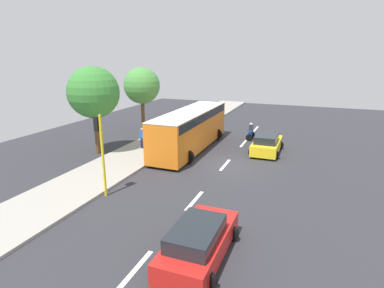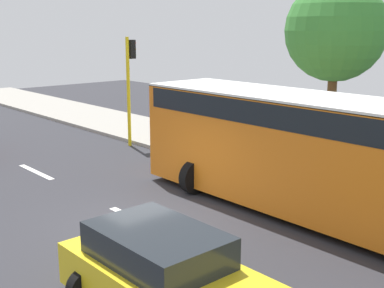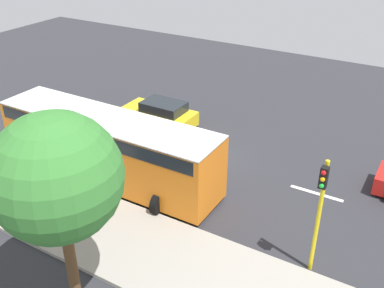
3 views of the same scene
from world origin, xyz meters
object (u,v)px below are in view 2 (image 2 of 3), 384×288
(street_tree_north, at_px, (336,31))
(traffic_light_corner, at_px, (130,76))
(city_bus, at_px, (317,148))
(pedestrian_near_signal, at_px, (334,146))
(pedestrian_by_tree, at_px, (376,168))
(car_yellow_cab, at_px, (167,278))

(street_tree_north, bearing_deg, traffic_light_corner, 129.56)
(traffic_light_corner, height_order, street_tree_north, street_tree_north)
(city_bus, bearing_deg, street_tree_north, 30.92)
(city_bus, relative_size, street_tree_north, 1.65)
(city_bus, height_order, traffic_light_corner, traffic_light_corner)
(pedestrian_near_signal, relative_size, traffic_light_corner, 0.38)
(city_bus, xyz_separation_m, street_tree_north, (6.31, 3.78, 2.88))
(city_bus, distance_m, traffic_light_corner, 10.15)
(traffic_light_corner, bearing_deg, pedestrian_near_signal, -74.11)
(city_bus, distance_m, pedestrian_by_tree, 2.23)
(car_yellow_cab, bearing_deg, traffic_light_corner, 57.67)
(city_bus, bearing_deg, car_yellow_cab, -168.76)
(pedestrian_near_signal, distance_m, street_tree_north, 5.05)
(car_yellow_cab, distance_m, pedestrian_near_signal, 9.89)
(car_yellow_cab, bearing_deg, city_bus, 11.24)
(pedestrian_by_tree, distance_m, street_tree_north, 7.14)
(car_yellow_cab, distance_m, pedestrian_by_tree, 7.97)
(car_yellow_cab, height_order, pedestrian_by_tree, pedestrian_by_tree)
(car_yellow_cab, xyz_separation_m, traffic_light_corner, (7.09, 11.20, 2.22))
(city_bus, height_order, street_tree_north, street_tree_north)
(city_bus, bearing_deg, pedestrian_by_tree, -15.97)
(car_yellow_cab, relative_size, pedestrian_near_signal, 2.55)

